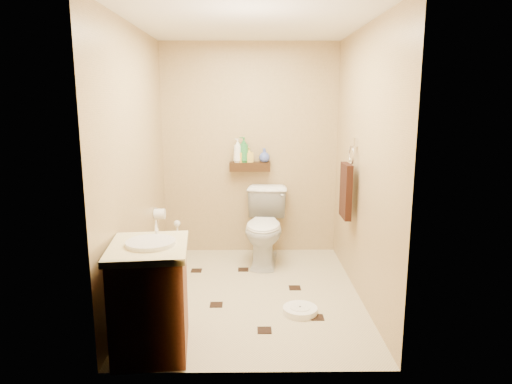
{
  "coord_description": "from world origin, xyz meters",
  "views": [
    {
      "loc": [
        0.01,
        -3.96,
        1.77
      ],
      "look_at": [
        0.06,
        0.25,
        0.91
      ],
      "focal_mm": 32.0,
      "sensor_mm": 36.0,
      "label": 1
    }
  ],
  "objects": [
    {
      "name": "wall_shelf",
      "position": [
        0.0,
        1.17,
        1.02
      ],
      "size": [
        0.46,
        0.14,
        0.1
      ],
      "primitive_type": "cube",
      "color": "#391F0F",
      "rests_on": "wall_back"
    },
    {
      "name": "ground",
      "position": [
        0.0,
        0.0,
        0.0
      ],
      "size": [
        2.5,
        2.5,
        0.0
      ],
      "primitive_type": "plane",
      "color": "beige",
      "rests_on": "ground"
    },
    {
      "name": "bottle_d",
      "position": [
        -0.07,
        1.17,
        1.21
      ],
      "size": [
        0.15,
        0.15,
        0.29
      ],
      "primitive_type": "imported",
      "rotation": [
        0.0,
        0.0,
        5.15
      ],
      "color": "#2C843B",
      "rests_on": "wall_shelf"
    },
    {
      "name": "towel_ring",
      "position": [
        0.91,
        0.25,
        0.95
      ],
      "size": [
        0.12,
        0.3,
        0.76
      ],
      "color": "silver",
      "rests_on": "wall_right"
    },
    {
      "name": "toilet_paper",
      "position": [
        -0.94,
        0.65,
        0.6
      ],
      "size": [
        0.12,
        0.11,
        0.12
      ],
      "color": "white",
      "rests_on": "wall_left"
    },
    {
      "name": "bottle_e",
      "position": [
        -0.01,
        1.17,
        1.15
      ],
      "size": [
        0.1,
        0.1,
        0.17
      ],
      "primitive_type": "imported",
      "rotation": [
        0.0,
        0.0,
        0.45
      ],
      "color": "#E9C44D",
      "rests_on": "wall_shelf"
    },
    {
      "name": "toilet",
      "position": [
        0.16,
        0.83,
        0.4
      ],
      "size": [
        0.53,
        0.83,
        0.81
      ],
      "primitive_type": "imported",
      "rotation": [
        0.0,
        0.0,
        -0.1
      ],
      "color": "white",
      "rests_on": "ground"
    },
    {
      "name": "bottle_b",
      "position": [
        -0.1,
        1.17,
        1.16
      ],
      "size": [
        0.11,
        0.11,
        0.17
      ],
      "primitive_type": "imported",
      "rotation": [
        0.0,
        0.0,
        0.9
      ],
      "color": "yellow",
      "rests_on": "wall_shelf"
    },
    {
      "name": "wall_left",
      "position": [
        -1.0,
        0.0,
        1.2
      ],
      "size": [
        0.04,
        2.5,
        2.4
      ],
      "primitive_type": "cube",
      "color": "tan",
      "rests_on": "ground"
    },
    {
      "name": "vanity",
      "position": [
        -0.7,
        -0.95,
        0.4
      ],
      "size": [
        0.59,
        0.7,
        0.91
      ],
      "rotation": [
        0.0,
        0.0,
        0.11
      ],
      "color": "brown",
      "rests_on": "ground"
    },
    {
      "name": "wall_back",
      "position": [
        0.0,
        1.25,
        1.2
      ],
      "size": [
        2.0,
        0.04,
        2.4
      ],
      "primitive_type": "cube",
      "color": "tan",
      "rests_on": "ground"
    },
    {
      "name": "bathroom_scale",
      "position": [
        0.42,
        -0.41,
        0.03
      ],
      "size": [
        0.31,
        0.31,
        0.06
      ],
      "rotation": [
        0.0,
        0.0,
        0.08
      ],
      "color": "white",
      "rests_on": "ground"
    },
    {
      "name": "bottle_a",
      "position": [
        -0.14,
        1.17,
        1.21
      ],
      "size": [
        0.14,
        0.14,
        0.27
      ],
      "primitive_type": "imported",
      "rotation": [
        0.0,
        0.0,
        4.15
      ],
      "color": "white",
      "rests_on": "wall_shelf"
    },
    {
      "name": "wall_front",
      "position": [
        0.0,
        -1.25,
        1.2
      ],
      "size": [
        2.0,
        0.04,
        2.4
      ],
      "primitive_type": "cube",
      "color": "tan",
      "rests_on": "ground"
    },
    {
      "name": "bottle_f",
      "position": [
        0.17,
        1.17,
        1.15
      ],
      "size": [
        0.15,
        0.15,
        0.16
      ],
      "primitive_type": "imported",
      "rotation": [
        0.0,
        0.0,
        4.44
      ],
      "color": "#475AB2",
      "rests_on": "wall_shelf"
    },
    {
      "name": "bottle_c",
      "position": [
        -0.07,
        1.17,
        1.14
      ],
      "size": [
        0.14,
        0.14,
        0.13
      ],
      "primitive_type": "imported",
      "rotation": [
        0.0,
        0.0,
        2.54
      ],
      "color": "red",
      "rests_on": "wall_shelf"
    },
    {
      "name": "floor_accents",
      "position": [
        0.03,
        -0.02,
        0.0
      ],
      "size": [
        1.23,
        1.41,
        0.01
      ],
      "color": "black",
      "rests_on": "ground"
    },
    {
      "name": "wall_right",
      "position": [
        1.0,
        0.0,
        1.2
      ],
      "size": [
        0.04,
        2.5,
        2.4
      ],
      "primitive_type": "cube",
      "color": "tan",
      "rests_on": "ground"
    },
    {
      "name": "toilet_brush",
      "position": [
        -0.81,
        0.95,
        0.16
      ],
      "size": [
        0.1,
        0.1,
        0.45
      ],
      "color": "#1A6864",
      "rests_on": "ground"
    },
    {
      "name": "ceiling",
      "position": [
        0.0,
        0.0,
        2.4
      ],
      "size": [
        2.0,
        2.5,
        0.02
      ],
      "primitive_type": "cube",
      "color": "white",
      "rests_on": "wall_back"
    }
  ]
}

